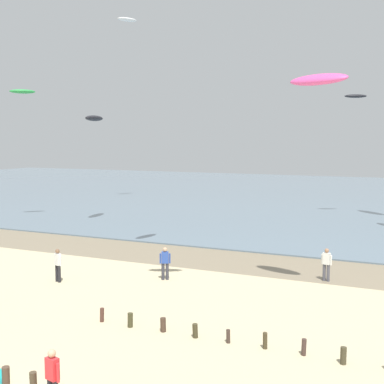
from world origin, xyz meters
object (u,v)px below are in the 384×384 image
object	(u,v)px
person_right_flank	(326,264)
kite_aloft_11	(94,118)
kite_aloft_5	(22,91)
person_nearest_camera	(165,262)
person_mid_beach	(53,378)
kite_aloft_7	(356,96)
kite_aloft_4	(318,80)
person_by_waterline	(58,264)
kite_aloft_3	(127,20)

from	to	relation	value
person_right_flank	kite_aloft_11	distance (m)	24.82
kite_aloft_5	person_nearest_camera	bearing A→B (deg)	-75.75
person_mid_beach	kite_aloft_7	xyz separation A→B (m)	(3.17, 38.71, 10.27)
person_nearest_camera	person_mid_beach	bearing A→B (deg)	-76.29
person_mid_beach	kite_aloft_5	size ratio (longest dim) A/B	0.79
person_nearest_camera	kite_aloft_4	distance (m)	11.78
person_by_waterline	kite_aloft_11	world-z (taller)	kite_aloft_11
kite_aloft_3	person_by_waterline	bearing A→B (deg)	-123.56
person_by_waterline	kite_aloft_5	size ratio (longest dim) A/B	0.79
kite_aloft_3	person_nearest_camera	bearing A→B (deg)	-113.80
person_mid_beach	kite_aloft_11	world-z (taller)	kite_aloft_11
kite_aloft_5	kite_aloft_11	xyz separation A→B (m)	(6.56, 1.26, -2.37)
person_mid_beach	person_right_flank	bearing A→B (deg)	73.84
kite_aloft_4	kite_aloft_5	size ratio (longest dim) A/B	1.31
person_nearest_camera	kite_aloft_5	xyz separation A→B (m)	(-20.03, 12.03, 10.49)
person_right_flank	kite_aloft_3	xyz separation A→B (m)	(-25.86, 23.51, 19.43)
kite_aloft_4	kite_aloft_11	distance (m)	24.65
person_by_waterline	kite_aloft_3	size ratio (longest dim) A/B	0.75
person_nearest_camera	kite_aloft_7	bearing A→B (deg)	76.44
person_nearest_camera	kite_aloft_7	distance (m)	28.65
person_mid_beach	kite_aloft_3	world-z (taller)	kite_aloft_3
person_nearest_camera	kite_aloft_3	bearing A→B (deg)	124.25
person_by_waterline	kite_aloft_11	size ratio (longest dim) A/B	0.59
person_mid_beach	kite_aloft_5	world-z (taller)	kite_aloft_5
kite_aloft_3	kite_aloft_7	bearing A→B (deg)	-59.61
kite_aloft_4	person_mid_beach	bearing A→B (deg)	88.56
person_mid_beach	person_by_waterline	xyz separation A→B (m)	(-7.92, 10.11, 0.00)
kite_aloft_7	kite_aloft_11	bearing A→B (deg)	-170.33
kite_aloft_4	kite_aloft_7	world-z (taller)	kite_aloft_7
person_nearest_camera	person_right_flank	xyz separation A→B (m)	(7.70, 3.16, 0.00)
person_nearest_camera	person_mid_beach	distance (m)	13.08
kite_aloft_7	kite_aloft_5	bearing A→B (deg)	-175.14
person_right_flank	kite_aloft_3	size ratio (longest dim) A/B	0.75
person_mid_beach	kite_aloft_4	bearing A→B (deg)	71.27
person_by_waterline	kite_aloft_5	bearing A→B (deg)	136.10
kite_aloft_4	kite_aloft_11	xyz separation A→B (m)	(-21.01, 12.87, -0.91)
person_by_waterline	kite_aloft_3	bearing A→B (deg)	114.50
person_nearest_camera	kite_aloft_5	distance (m)	25.61
kite_aloft_3	kite_aloft_4	xyz separation A→B (m)	(25.71, -26.25, -10.40)
person_by_waterline	person_right_flank	bearing A→B (deg)	24.69
person_nearest_camera	person_right_flank	bearing A→B (deg)	22.32
kite_aloft_11	person_right_flank	bearing A→B (deg)	54.22
kite_aloft_5	kite_aloft_3	bearing A→B (deg)	37.99
kite_aloft_7	kite_aloft_11	xyz separation A→B (m)	(-19.73, -12.72, -2.15)
person_nearest_camera	kite_aloft_4	bearing A→B (deg)	3.19
kite_aloft_4	kite_aloft_5	bearing A→B (deg)	-5.55
kite_aloft_4	kite_aloft_5	world-z (taller)	kite_aloft_5
person_nearest_camera	kite_aloft_7	world-z (taller)	kite_aloft_7
kite_aloft_4	kite_aloft_5	xyz separation A→B (m)	(-27.57, 11.61, 1.46)
kite_aloft_3	kite_aloft_11	world-z (taller)	kite_aloft_3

